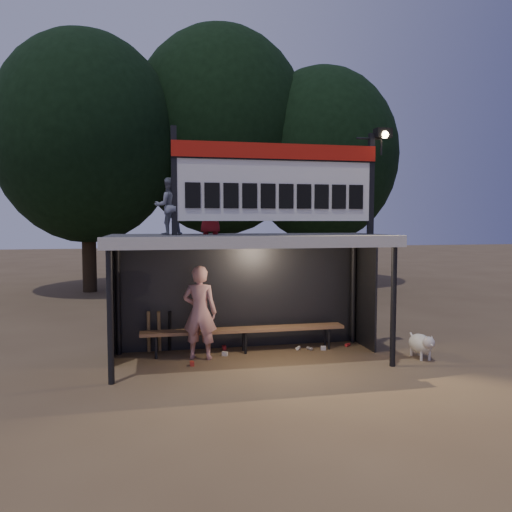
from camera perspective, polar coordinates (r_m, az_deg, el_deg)
The scene contains 13 objects.
ground at distance 9.43m, azimuth -0.71°, elevation -11.79°, with size 80.00×80.00×0.00m, color brown.
player at distance 9.37m, azimuth -6.44°, elevation -6.41°, with size 0.64×0.42×1.75m, color silver.
child_a at distance 9.01m, azimuth -9.97°, elevation 5.60°, with size 0.49×0.38×1.01m, color slate.
child_b at distance 9.27m, azimuth -5.22°, elevation 5.49°, with size 0.48×0.31×0.98m, color maroon.
dugout_shelter at distance 9.34m, azimuth -1.01°, elevation -0.41°, with size 5.10×2.08×2.32m.
scoreboard_assembly at distance 9.22m, azimuth 2.73°, elevation 8.72°, with size 4.10×0.27×1.99m.
bench at distance 9.85m, azimuth -1.33°, elevation -8.50°, with size 4.00×0.35×0.48m.
tree_left at distance 19.27m, azimuth -18.80°, elevation 12.59°, with size 6.46×6.46×9.27m.
tree_mid at distance 20.90m, azimuth -4.15°, elevation 13.91°, with size 7.22×7.22×10.36m.
tree_right at distance 20.71m, azimuth 7.50°, elevation 11.25°, with size 6.08×6.08×8.72m.
dog at distance 9.94m, azimuth 18.38°, elevation -9.50°, with size 0.36×0.81×0.49m.
bats at distance 9.96m, azimuth -11.01°, elevation -8.45°, with size 0.47×0.32×0.84m.
litter at distance 9.93m, azimuth 2.17°, elevation -10.74°, with size 3.34×1.08×0.08m.
Camera 1 is at (-1.73, -8.91, 2.56)m, focal length 35.00 mm.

